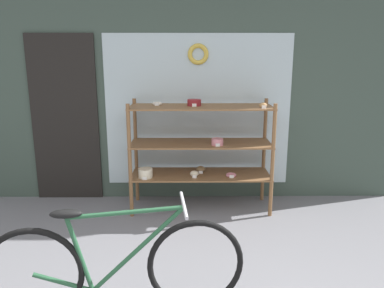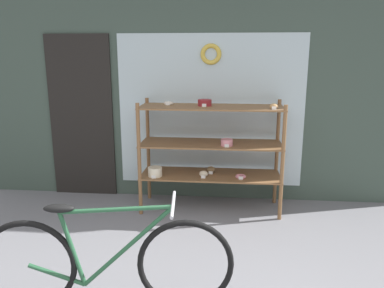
{
  "view_description": "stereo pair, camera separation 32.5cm",
  "coord_description": "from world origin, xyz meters",
  "views": [
    {
      "loc": [
        0.09,
        -1.76,
        1.85
      ],
      "look_at": [
        0.11,
        1.41,
        1.09
      ],
      "focal_mm": 35.0,
      "sensor_mm": 36.0,
      "label": 1
    },
    {
      "loc": [
        0.41,
        -1.75,
        1.85
      ],
      "look_at": [
        0.11,
        1.41,
        1.09
      ],
      "focal_mm": 35.0,
      "sensor_mm": 36.0,
      "label": 2
    }
  ],
  "objects": [
    {
      "name": "storefront_facade",
      "position": [
        -0.04,
        2.98,
        1.71
      ],
      "size": [
        5.54,
        0.13,
        3.52
      ],
      "color": "#3D4C42",
      "rests_on": "ground_plane"
    },
    {
      "name": "bicycle",
      "position": [
        -0.44,
        0.63,
        0.38
      ],
      "size": [
        1.85,
        0.46,
        0.84
      ],
      "rotation": [
        0.0,
        0.0,
        0.1
      ],
      "color": "black",
      "rests_on": "ground_plane"
    },
    {
      "name": "display_case",
      "position": [
        0.2,
        2.56,
        0.8
      ],
      "size": [
        1.67,
        0.54,
        1.34
      ],
      "color": "brown",
      "rests_on": "ground_plane"
    }
  ]
}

